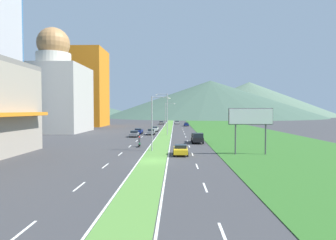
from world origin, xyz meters
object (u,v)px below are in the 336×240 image
object	(u,v)px
car_7	(155,129)
pickup_truck_0	(197,138)
street_lamp_near	(154,119)
street_lamp_far	(167,113)
billboard_roadside	(251,119)
car_5	(161,123)
street_lamp_mid	(166,111)
car_0	(181,150)
motorcycle_rider	(139,142)
car_3	(186,124)
car_6	(139,131)
car_1	(177,122)
car_4	(134,134)
car_2	(151,132)

from	to	relation	value
car_7	pickup_truck_0	xyz separation A→B (m)	(10.11, -29.17, 0.23)
street_lamp_near	street_lamp_far	size ratio (longest dim) A/B	0.95
billboard_roadside	car_5	world-z (taller)	billboard_roadside
billboard_roadside	car_7	xyz separation A→B (m)	(-16.40, 43.04, -4.28)
street_lamp_mid	pickup_truck_0	bearing A→B (deg)	-68.64
car_0	motorcycle_rider	xyz separation A→B (m)	(-6.78, 8.49, 0.01)
car_3	car_6	bearing A→B (deg)	-20.62
street_lamp_near	car_1	size ratio (longest dim) A/B	1.85
street_lamp_far	car_0	world-z (taller)	street_lamp_far
car_7	motorcycle_rider	bearing A→B (deg)	179.82
car_4	car_2	bearing A→B (deg)	-29.74
car_2	car_7	world-z (taller)	car_2
street_lamp_far	street_lamp_mid	bearing A→B (deg)	-88.61
street_lamp_mid	car_2	xyz separation A→B (m)	(-3.82, 1.48, -5.14)
car_5	car_6	bearing A→B (deg)	176.05
car_2	motorcycle_rider	bearing A→B (deg)	-179.84
street_lamp_mid	pickup_truck_0	size ratio (longest dim) A/B	1.91
car_3	car_6	distance (m)	39.44
car_0	car_4	bearing A→B (deg)	-158.71
car_7	pickup_truck_0	bearing A→B (deg)	-160.88
billboard_roadside	motorcycle_rider	bearing A→B (deg)	153.97
billboard_roadside	car_1	distance (m)	88.32
car_7	car_1	bearing A→B (deg)	-8.59
street_lamp_far	car_7	bearing A→B (deg)	-101.66
car_7	motorcycle_rider	xyz separation A→B (m)	(-0.11, -34.98, -0.01)
car_1	car_2	size ratio (longest dim) A/B	0.98
car_6	car_7	world-z (taller)	car_6
car_4	car_0	bearing A→B (deg)	-158.71
car_0	car_6	bearing A→B (deg)	-163.28
car_1	car_7	world-z (taller)	car_1
street_lamp_near	car_0	world-z (taller)	street_lamp_near
car_5	street_lamp_mid	bearing A→B (deg)	-175.94
billboard_roadside	car_1	size ratio (longest dim) A/B	1.44
street_lamp_near	car_2	bearing A→B (deg)	95.83
car_2	car_3	size ratio (longest dim) A/B	1.01
billboard_roadside	pickup_truck_0	distance (m)	15.76
billboard_roadside	pickup_truck_0	size ratio (longest dim) A/B	1.20
car_0	car_2	world-z (taller)	car_2
car_1	car_7	size ratio (longest dim) A/B	1.03
car_2	pickup_truck_0	distance (m)	20.75
car_6	pickup_truck_0	size ratio (longest dim) A/B	0.87
car_0	car_5	world-z (taller)	car_5
car_6	car_1	bearing A→B (deg)	-10.97
motorcycle_rider	street_lamp_near	bearing A→B (deg)	-149.20
car_4	car_6	bearing A→B (deg)	0.56
billboard_roadside	car_4	world-z (taller)	billboard_roadside
street_lamp_near	car_7	bearing A→B (deg)	93.95
car_0	car_3	xyz separation A→B (m)	(3.55, 71.34, 0.01)
car_3	motorcycle_rider	bearing A→B (deg)	-9.33
street_lamp_far	car_7	size ratio (longest dim) A/B	1.99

